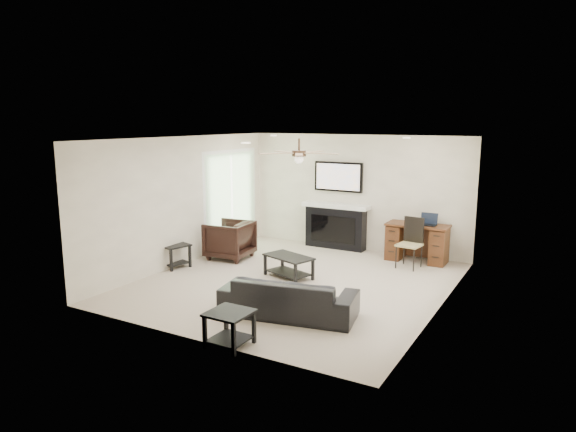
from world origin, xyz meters
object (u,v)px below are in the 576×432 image
sofa (289,297)px  fireplace_unit (336,206)px  desk (417,243)px  armchair (230,240)px  coffee_table (289,267)px

sofa → fireplace_unit: fireplace_unit is taller
sofa → desk: desk is taller
sofa → armchair: (-2.60, 2.15, 0.10)m
fireplace_unit → desk: (1.88, -0.18, -0.57)m
armchair → fireplace_unit: (1.54, 1.85, 0.57)m
coffee_table → fireplace_unit: fireplace_unit is taller
desk → armchair: bearing=-153.9°
coffee_table → desk: 2.81m
armchair → fireplace_unit: 2.47m
sofa → armchair: armchair is taller
armchair → coffee_table: bearing=66.5°
fireplace_unit → desk: fireplace_unit is taller
armchair → fireplace_unit: bearing=134.7°
coffee_table → fireplace_unit: size_ratio=0.47×
coffee_table → fireplace_unit: 2.52m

